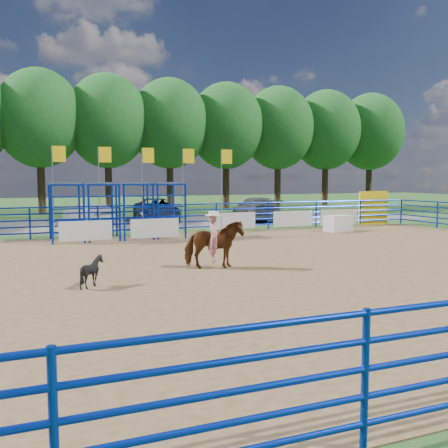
{
  "coord_description": "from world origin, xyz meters",
  "views": [
    {
      "loc": [
        -6.15,
        -14.02,
        2.81
      ],
      "look_at": [
        -0.16,
        1.0,
        1.3
      ],
      "focal_mm": 40.0,
      "sensor_mm": 36.0,
      "label": 1
    }
  ],
  "objects_px": {
    "announcer_table": "(338,223)",
    "car_c": "(156,210)",
    "calf": "(92,271)",
    "car_d": "(256,209)",
    "horse_and_rider": "(214,240)",
    "car_b": "(88,214)"
  },
  "relations": [
    {
      "from": "calf",
      "to": "car_c",
      "type": "height_order",
      "value": "car_c"
    },
    {
      "from": "horse_and_rider",
      "to": "car_d",
      "type": "relative_size",
      "value": 0.48
    },
    {
      "from": "calf",
      "to": "car_b",
      "type": "distance_m",
      "value": 17.18
    },
    {
      "from": "car_b",
      "to": "car_d",
      "type": "relative_size",
      "value": 0.74
    },
    {
      "from": "calf",
      "to": "car_c",
      "type": "distance_m",
      "value": 18.82
    },
    {
      "from": "announcer_table",
      "to": "car_d",
      "type": "relative_size",
      "value": 0.3
    },
    {
      "from": "calf",
      "to": "car_d",
      "type": "height_order",
      "value": "car_d"
    },
    {
      "from": "announcer_table",
      "to": "calf",
      "type": "height_order",
      "value": "announcer_table"
    },
    {
      "from": "car_d",
      "to": "car_b",
      "type": "bearing_deg",
      "value": 4.29
    },
    {
      "from": "car_d",
      "to": "car_c",
      "type": "bearing_deg",
      "value": -5.17
    },
    {
      "from": "announcer_table",
      "to": "calf",
      "type": "xyz_separation_m",
      "value": [
        -13.58,
        -8.9,
        -0.01
      ]
    },
    {
      "from": "car_d",
      "to": "announcer_table",
      "type": "bearing_deg",
      "value": 108.26
    },
    {
      "from": "announcer_table",
      "to": "car_c",
      "type": "height_order",
      "value": "car_c"
    },
    {
      "from": "announcer_table",
      "to": "horse_and_rider",
      "type": "xyz_separation_m",
      "value": [
        -9.78,
        -7.63,
        0.46
      ]
    },
    {
      "from": "calf",
      "to": "car_c",
      "type": "relative_size",
      "value": 0.15
    },
    {
      "from": "announcer_table",
      "to": "car_c",
      "type": "bearing_deg",
      "value": 130.03
    },
    {
      "from": "car_b",
      "to": "announcer_table",
      "type": "bearing_deg",
      "value": 122.55
    },
    {
      "from": "horse_and_rider",
      "to": "car_c",
      "type": "height_order",
      "value": "horse_and_rider"
    },
    {
      "from": "horse_and_rider",
      "to": "announcer_table",
      "type": "bearing_deg",
      "value": 37.96
    },
    {
      "from": "car_b",
      "to": "car_c",
      "type": "bearing_deg",
      "value": 167.22
    },
    {
      "from": "announcer_table",
      "to": "horse_and_rider",
      "type": "distance_m",
      "value": 12.41
    },
    {
      "from": "car_d",
      "to": "calf",
      "type": "bearing_deg",
      "value": 61.54
    }
  ]
}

